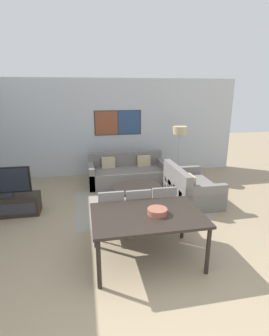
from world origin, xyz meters
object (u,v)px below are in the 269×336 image
Objects in this scene: tv_console at (5,205)px; coffee_table at (138,191)px; floor_lamp at (180,134)px; fruit_bowl at (157,211)px; dining_chair_left at (111,210)px; sofa_main at (127,173)px; sofa_side at (189,189)px; dining_table at (147,218)px; dining_chair_right at (162,205)px; dining_chair_centre at (137,208)px; television at (2,182)px.

coffee_table is at bearing -0.17° from tv_console.
floor_lamp is (4.26, 1.48, 1.11)m from tv_console.
fruit_bowl is at bearing -37.62° from tv_console.
sofa_main is at bearing 74.82° from dining_chair_left.
dining_table is (-1.48, -2.00, 0.42)m from sofa_side.
dining_chair_right is at bearing 68.51° from fruit_bowl.
dining_table is at bearing -94.52° from sofa_main.
sofa_side is 1.70× the size of dining_chair_centre.
dining_chair_left is at bearing -31.32° from television.
dining_table is at bearing -97.80° from coffee_table.
sofa_side is 5.21× the size of fruit_bowl.
floor_lamp is at bearing 45.10° from coffee_table.
television is 2.81m from dining_chair_centre.
dining_chair_centre reaches higher than tv_console.
dining_table is 0.90m from dining_chair_left.
sofa_side is 1.70× the size of dining_chair_left.
floor_lamp is (1.49, 1.49, 1.01)m from coffee_table.
dining_chair_left is 1.00× the size of dining_chair_centre.
fruit_bowl is at bearing -80.02° from dining_chair_centre.
tv_console is 1.26× the size of coffee_table.
floor_lamp reaches higher than dining_chair_centre.
tv_console is 0.91× the size of sofa_side.
tv_console is 0.89× the size of floor_lamp.
coffee_table is at bearing 59.42° from dining_chair_left.
sofa_side is at bearing 0.10° from tv_console.
dining_chair_left is at bearing 178.19° from dining_chair_centre.
floor_lamp reaches higher than television.
tv_console is 1.54× the size of dining_chair_left.
fruit_bowl is at bearing -93.84° from coffee_table.
sofa_side is at bearing 50.02° from dining_chair_right.
dining_chair_centre is (2.50, -1.26, 0.30)m from tv_console.
sofa_main is 1.30× the size of dining_table.
sofa_side is at bearing 56.54° from fruit_bowl.
fruit_bowl is (-0.32, -0.81, 0.30)m from dining_chair_right.
floor_lamp is at bearing 19.20° from tv_console.
television is 3.20m from dining_chair_right.
dining_chair_right is (0.18, -1.21, 0.20)m from coffee_table.
dining_chair_centre is 3.06× the size of fruit_bowl.
dining_chair_right reaches higher than coffee_table.
dining_chair_right is 3.10m from floor_lamp.
fruit_bowl is at bearing 146.54° from sofa_side.
sofa_side is at bearing 0.09° from television.
fruit_bowl is at bearing -53.07° from dining_chair_left.
sofa_side is 1.70× the size of dining_chair_right.
television is at bearing 148.68° from dining_chair_left.
floor_lamp reaches higher than dining_chair_left.
fruit_bowl is at bearing -111.49° from dining_chair_right.
dining_chair_left and dining_chair_centre have the same top height.
dining_chair_left is (-0.73, -1.23, 0.20)m from coffee_table.
sofa_side is at bearing 0.72° from coffee_table.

